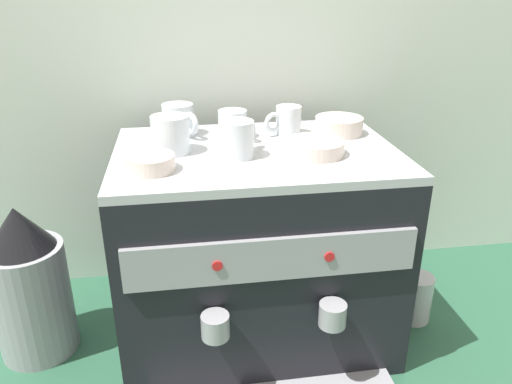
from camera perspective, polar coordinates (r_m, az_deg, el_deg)
The scene contains 13 objects.
ground_plane at distance 1.33m, azimuth 0.00°, elevation -15.24°, with size 4.00×4.00×0.00m, color #28563D.
tiled_backsplash_wall at distance 1.39m, azimuth -2.06°, elevation 11.64°, with size 2.80×0.03×1.10m, color silver.
espresso_machine at distance 1.19m, azimuth 0.03°, elevation -6.31°, with size 0.62×0.54×0.48m.
ceramic_cup_0 at distance 1.08m, azimuth -9.84°, elevation 6.62°, with size 0.08×0.12×0.08m.
ceramic_cup_1 at distance 1.04m, azimuth -2.06°, elevation 6.15°, with size 0.09×0.10×0.08m.
ceramic_cup_2 at distance 1.20m, azimuth 3.59°, elevation 8.24°, with size 0.09×0.06×0.07m.
ceramic_cup_3 at distance 1.17m, azimuth -2.58°, elevation 7.77°, with size 0.08×0.09×0.07m.
ceramic_cup_4 at distance 1.20m, azimuth -8.84°, elevation 8.20°, with size 0.09×0.10×0.07m.
ceramic_bowl_0 at distance 1.22m, azimuth 9.51°, elevation 7.51°, with size 0.11×0.11×0.04m.
ceramic_bowl_1 at distance 1.07m, azimuth 6.82°, elevation 5.09°, with size 0.12×0.12×0.03m.
ceramic_bowl_2 at distance 0.99m, azimuth -12.08°, elevation 3.23°, with size 0.10×0.10×0.03m.
coffee_grinder at distance 1.28m, azimuth -24.66°, elevation -9.78°, with size 0.18×0.18×0.38m.
milk_pitcher at distance 1.39m, azimuth 17.88°, elevation -11.50°, with size 0.08×0.08×0.13m, color #B7B7BC.
Camera 1 is at (-0.16, -1.03, 0.83)m, focal length 34.72 mm.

